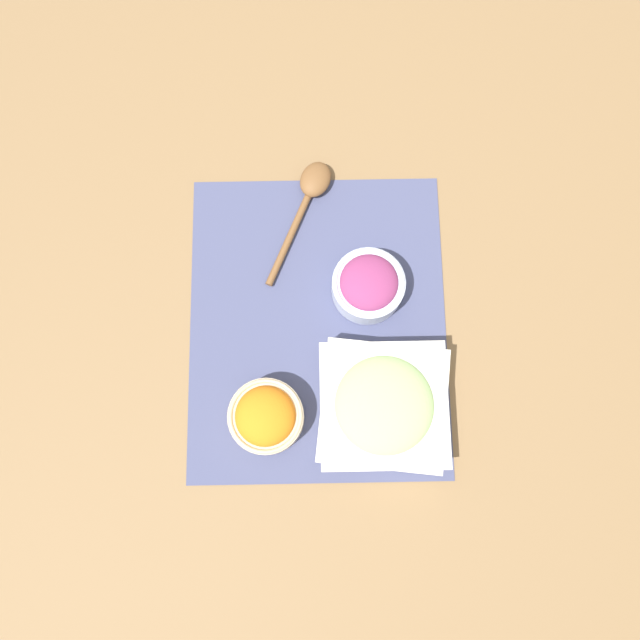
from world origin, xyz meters
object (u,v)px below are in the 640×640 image
at_px(cucumber_bowl, 385,406).
at_px(carrot_bowl, 268,416).
at_px(onion_bowl, 370,285).
at_px(wooden_spoon, 311,192).

xyz_separation_m(cucumber_bowl, carrot_bowl, (0.01, -0.18, -0.00)).
distance_m(cucumber_bowl, carrot_bowl, 0.18).
bearing_deg(cucumber_bowl, onion_bowl, -175.10).
relative_size(onion_bowl, wooden_spoon, 0.52).
distance_m(cucumber_bowl, wooden_spoon, 0.38).
xyz_separation_m(onion_bowl, wooden_spoon, (-0.17, -0.09, -0.02)).
bearing_deg(onion_bowl, cucumber_bowl, 4.90).
distance_m(carrot_bowl, wooden_spoon, 0.38).
bearing_deg(wooden_spoon, carrot_bowl, -10.65).
bearing_deg(onion_bowl, carrot_bowl, -38.49).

